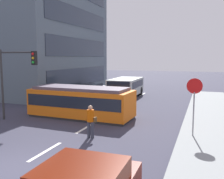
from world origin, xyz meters
TOP-DOWN VIEW (x-y plane):
  - ground_plane at (0.00, 10.00)m, footprint 120.00×120.00m
  - sidewalk_curb_right at (6.80, 6.00)m, footprint 3.20×36.00m
  - lane_stripe_1 at (0.00, 2.00)m, footprint 0.16×2.40m
  - lane_stripe_2 at (0.00, 6.00)m, footprint 0.16×2.40m
  - lane_stripe_3 at (0.00, 14.30)m, footprint 0.16×2.40m
  - lane_stripe_4 at (0.00, 20.30)m, footprint 0.16×2.40m
  - corner_building at (-14.27, 18.77)m, footprint 15.24×15.91m
  - streetcar_tram at (-1.46, 8.30)m, footprint 7.15×2.86m
  - city_bus at (-1.19, 17.89)m, footprint 2.60×5.28m
  - pedestrian_crossing at (1.05, 4.39)m, footprint 0.48×0.36m
  - parked_sedan_mid at (-5.22, 12.26)m, footprint 2.09×4.06m
  - parked_sedan_far at (-5.28, 18.56)m, footprint 2.06×4.25m
  - stop_sign at (5.88, 6.12)m, footprint 0.76×0.07m
  - traffic_light_mast at (-4.81, 6.01)m, footprint 2.76×0.33m

SIDE VIEW (x-z plane):
  - ground_plane at x=0.00m, z-range 0.00..0.00m
  - lane_stripe_1 at x=0.00m, z-range 0.00..0.01m
  - lane_stripe_2 at x=0.00m, z-range 0.00..0.01m
  - lane_stripe_3 at x=0.00m, z-range 0.00..0.01m
  - lane_stripe_4 at x=0.00m, z-range 0.00..0.01m
  - sidewalk_curb_right at x=6.80m, z-range 0.00..0.14m
  - parked_sedan_mid at x=-5.22m, z-range 0.03..1.22m
  - parked_sedan_far at x=-5.28m, z-range 0.03..1.22m
  - pedestrian_crossing at x=1.05m, z-range 0.11..1.78m
  - streetcar_tram at x=-1.46m, z-range 0.04..2.12m
  - city_bus at x=-1.19m, z-range 0.13..2.03m
  - stop_sign at x=5.88m, z-range 0.75..3.63m
  - traffic_light_mast at x=-4.81m, z-range 0.93..5.48m
  - corner_building at x=-14.27m, z-range 0.00..12.80m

